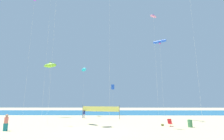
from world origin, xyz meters
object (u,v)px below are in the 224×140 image
folding_beach_chair (170,122)px  beach_handbag (163,125)px  kite_pink_inflatable (153,17)px  beachgoer_navy_shirt (84,114)px  volleyball_net (101,109)px  kite_lime_inflatable (50,65)px  kite_violet_diamond (34,9)px  trash_barrel (190,123)px  beachgoer_coral_shirt (6,122)px  kite_cyan_inflatable (84,70)px  kite_blue_box (113,87)px  kite_blue_tube (160,42)px

folding_beach_chair → beach_handbag: folding_beach_chair is taller
kite_pink_inflatable → folding_beach_chair: bearing=-88.7°
beachgoer_navy_shirt → beach_handbag: size_ratio=5.06×
volleyball_net → kite_pink_inflatable: bearing=-21.4°
volleyball_net → folding_beach_chair: bearing=-41.7°
kite_lime_inflatable → kite_violet_diamond: bearing=-83.3°
folding_beach_chair → beach_handbag: size_ratio=2.92×
trash_barrel → beach_handbag: size_ratio=2.92×
kite_pink_inflatable → beachgoer_coral_shirt: bearing=-155.8°
kite_cyan_inflatable → beachgoer_coral_shirt: bearing=-106.8°
beachgoer_coral_shirt → volleyball_net: (9.21, 12.16, 0.69)m
volleyball_net → beach_handbag: bearing=-44.0°
kite_violet_diamond → kite_lime_inflatable: size_ratio=1.65×
kite_blue_box → volleyball_net: bearing=-106.8°
beach_handbag → kite_blue_box: 18.07m
folding_beach_chair → kite_pink_inflatable: size_ratio=0.05×
kite_blue_box → kite_cyan_inflatable: bearing=-156.8°
beachgoer_coral_shirt → kite_blue_box: (11.40, 19.41, 5.42)m
kite_blue_box → kite_lime_inflatable: kite_lime_inflatable is taller
trash_barrel → kite_cyan_inflatable: kite_cyan_inflatable is taller
beachgoer_navy_shirt → volleyball_net: bearing=-150.8°
beachgoer_coral_shirt → kite_cyan_inflatable: 19.61m
kite_violet_diamond → kite_pink_inflatable: size_ratio=1.00×
beachgoer_coral_shirt → kite_pink_inflatable: bearing=100.8°
beach_handbag → kite_blue_tube: kite_blue_tube is taller
beachgoer_coral_shirt → beach_handbag: 18.33m
beach_handbag → kite_pink_inflatable: size_ratio=0.02×
trash_barrel → kite_blue_box: size_ratio=0.13×
volleyball_net → kite_blue_box: bearing=73.2°
folding_beach_chair → kite_blue_tube: (1.23, 6.41, 13.33)m
trash_barrel → beach_handbag: 3.27m
beachgoer_coral_shirt → kite_pink_inflatable: size_ratio=0.10×
folding_beach_chair → kite_blue_box: (-7.45, 15.83, 5.89)m
beachgoer_coral_shirt → kite_violet_diamond: kite_violet_diamond is taller
beachgoer_coral_shirt → trash_barrel: size_ratio=1.97×
trash_barrel → folding_beach_chair: bearing=160.3°
beachgoer_coral_shirt → trash_barrel: 21.22m
kite_blue_tube → kite_lime_inflatable: 22.40m
beachgoer_coral_shirt → folding_beach_chair: 19.18m
beachgoer_navy_shirt → kite_violet_diamond: size_ratio=0.08×
beachgoer_navy_shirt → kite_violet_diamond: (-6.42, -9.08, 15.85)m
volleyball_net → kite_blue_tube: size_ratio=0.49×
folding_beach_chair → kite_violet_diamond: 25.12m
kite_blue_box → kite_cyan_inflatable: (-6.36, -2.73, 3.56)m
kite_blue_box → kite_lime_inflatable: (-13.00, -4.89, 4.07)m
volleyball_net → kite_violet_diamond: 19.71m
beachgoer_navy_shirt → folding_beach_chair: bearing=-174.8°
kite_violet_diamond → folding_beach_chair: bearing=-0.5°
trash_barrel → beach_handbag: trash_barrel is taller
kite_violet_diamond → beachgoer_navy_shirt: bearing=54.7°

